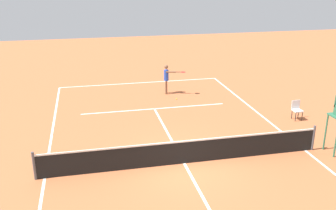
% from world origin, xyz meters
% --- Properties ---
extents(ground_plane, '(60.00, 60.00, 0.00)m').
position_xyz_m(ground_plane, '(0.00, 0.00, 0.00)').
color(ground_plane, '#B76038').
extents(court_lines, '(10.42, 22.87, 0.01)m').
position_xyz_m(court_lines, '(0.00, 0.00, 0.00)').
color(court_lines, white).
rests_on(court_lines, ground).
extents(tennis_net, '(11.02, 0.10, 1.07)m').
position_xyz_m(tennis_net, '(0.00, 0.00, 0.50)').
color(tennis_net, '#4C4C51').
rests_on(tennis_net, ground).
extents(player_serving, '(1.24, 0.83, 1.76)m').
position_xyz_m(player_serving, '(-1.24, -8.73, 1.05)').
color(player_serving, brown).
rests_on(player_serving, ground).
extents(tennis_ball, '(0.07, 0.07, 0.07)m').
position_xyz_m(tennis_ball, '(-1.53, -7.54, 0.03)').
color(tennis_ball, '#CCE033').
rests_on(tennis_ball, ground).
extents(courtside_chair_mid, '(0.44, 0.46, 0.95)m').
position_xyz_m(courtside_chair_mid, '(-6.62, -3.27, 0.53)').
color(courtside_chair_mid, '#262626').
rests_on(courtside_chair_mid, ground).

